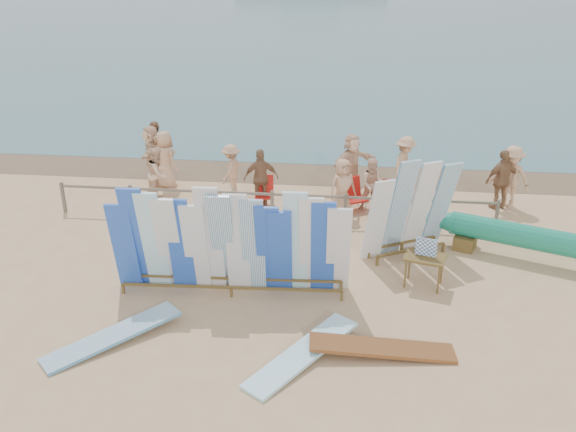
# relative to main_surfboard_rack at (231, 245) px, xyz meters

# --- Properties ---
(ground) EXTENTS (160.00, 160.00, 0.00)m
(ground) POSITION_rel_main_surfboard_rack_xyz_m (0.36, 0.90, -1.14)
(ground) COLOR tan
(ground) RESTS_ON ground
(wet_sand_strip) EXTENTS (40.00, 2.60, 0.01)m
(wet_sand_strip) POSITION_rel_main_surfboard_rack_xyz_m (0.36, 8.10, -1.14)
(wet_sand_strip) COLOR brown
(wet_sand_strip) RESTS_ON ground
(fence) EXTENTS (12.08, 0.08, 0.90)m
(fence) POSITION_rel_main_surfboard_rack_xyz_m (0.36, 3.90, -0.51)
(fence) COLOR #6D6252
(fence) RESTS_ON ground
(main_surfboard_rack) EXTENTS (5.12, 0.93, 2.56)m
(main_surfboard_rack) POSITION_rel_main_surfboard_rack_xyz_m (0.00, 0.00, 0.00)
(main_surfboard_rack) COLOR brown
(main_surfboard_rack) RESTS_ON ground
(side_surfboard_rack) EXTENTS (2.31, 1.66, 2.58)m
(side_surfboard_rack) POSITION_rel_main_surfboard_rack_xyz_m (3.92, 2.24, 0.03)
(side_surfboard_rack) COLOR brown
(side_surfboard_rack) RESTS_ON ground
(outrigger_canoe) EXTENTS (6.22, 2.92, 0.92)m
(outrigger_canoe) POSITION_rel_main_surfboard_rack_xyz_m (7.04, 2.12, -0.55)
(outrigger_canoe) COLOR brown
(outrigger_canoe) RESTS_ON ground
(vendor_table) EXTENTS (1.01, 0.83, 1.17)m
(vendor_table) POSITION_rel_main_surfboard_rack_xyz_m (4.17, 0.75, -0.75)
(vendor_table) COLOR brown
(vendor_table) RESTS_ON ground
(flat_board_b) EXTENTS (2.01, 2.53, 0.24)m
(flat_board_b) POSITION_rel_main_surfboard_rack_xyz_m (1.73, -2.23, -1.14)
(flat_board_b) COLOR #9BDDF8
(flat_board_b) RESTS_ON ground
(flat_board_c) EXTENTS (2.73, 0.76, 0.28)m
(flat_board_c) POSITION_rel_main_surfboard_rack_xyz_m (3.18, -1.92, -1.14)
(flat_board_c) COLOR brown
(flat_board_c) RESTS_ON ground
(flat_board_e) EXTENTS (2.29, 2.32, 0.25)m
(flat_board_e) POSITION_rel_main_surfboard_rack_xyz_m (-1.92, -2.07, -1.14)
(flat_board_e) COLOR white
(flat_board_e) RESTS_ON ground
(beach_chair_left) EXTENTS (0.63, 0.64, 0.87)m
(beach_chair_left) POSITION_rel_main_surfboard_rack_xyz_m (-0.02, 5.00, -0.89)
(beach_chair_left) COLOR red
(beach_chair_left) RESTS_ON ground
(beach_chair_right) EXTENTS (0.82, 0.83, 0.93)m
(beach_chair_right) POSITION_rel_main_surfboard_rack_xyz_m (2.60, 4.98, -0.87)
(beach_chair_right) COLOR red
(beach_chair_right) RESTS_ON ground
(stroller) EXTENTS (0.53, 0.73, 0.96)m
(stroller) POSITION_rel_main_surfboard_rack_xyz_m (3.59, 4.73, -0.76)
(stroller) COLOR red
(stroller) RESTS_ON ground
(beachgoer_8) EXTENTS (0.78, 0.45, 1.53)m
(beachgoer_8) POSITION_rel_main_surfboard_rack_xyz_m (3.11, 5.07, -0.38)
(beachgoer_8) COLOR beige
(beachgoer_8) RESTS_ON ground
(beachgoer_extra_1) EXTENTS (1.12, 1.10, 1.87)m
(beachgoer_extra_1) POSITION_rel_main_surfboard_rack_xyz_m (-3.90, 7.15, -0.21)
(beachgoer_extra_1) COLOR #8C6042
(beachgoer_extra_1) RESTS_ON ground
(beachgoer_extra_0) EXTENTS (1.25, 1.09, 1.84)m
(beachgoer_extra_0) POSITION_rel_main_surfboard_rack_xyz_m (7.05, 5.72, -0.22)
(beachgoer_extra_0) COLOR tan
(beachgoer_extra_0) RESTS_ON ground
(beachgoer_10) EXTENTS (1.12, 0.80, 1.76)m
(beachgoer_10) POSITION_rel_main_surfboard_rack_xyz_m (6.77, 5.54, -0.26)
(beachgoer_10) COLOR #8C6042
(beachgoer_10) RESTS_ON ground
(beachgoer_11) EXTENTS (0.92, 1.73, 1.78)m
(beachgoer_11) POSITION_rel_main_surfboard_rack_xyz_m (-3.99, 6.93, -0.25)
(beachgoer_11) COLOR beige
(beachgoer_11) RESTS_ON ground
(beachgoer_2) EXTENTS (0.40, 0.79, 1.60)m
(beachgoer_2) POSITION_rel_main_surfboard_rack_xyz_m (-3.24, 5.18, -0.34)
(beachgoer_2) COLOR beige
(beachgoer_2) RESTS_ON ground
(beachgoer_0) EXTENTS (0.97, 0.86, 1.82)m
(beachgoer_0) POSITION_rel_main_surfboard_rack_xyz_m (-3.32, 6.23, -0.24)
(beachgoer_0) COLOR tan
(beachgoer_0) RESTS_ON ground
(beachgoer_4) EXTENTS (1.08, 0.64, 1.72)m
(beachgoer_4) POSITION_rel_main_surfboard_rack_xyz_m (-0.11, 5.00, -0.28)
(beachgoer_4) COLOR #8C6042
(beachgoer_4) RESTS_ON ground
(beachgoer_6) EXTENTS (0.89, 0.72, 1.64)m
(beachgoer_6) POSITION_rel_main_surfboard_rack_xyz_m (2.25, 4.60, -0.32)
(beachgoer_6) COLOR tan
(beachgoer_6) RESTS_ON ground
(beachgoer_1) EXTENTS (0.60, 0.39, 1.53)m
(beachgoer_1) POSITION_rel_main_surfboard_rack_xyz_m (-3.73, 6.78, -0.38)
(beachgoer_1) COLOR #8C6042
(beachgoer_1) RESTS_ON ground
(beachgoer_5) EXTENTS (1.59, 1.54, 1.81)m
(beachgoer_5) POSITION_rel_main_surfboard_rack_xyz_m (2.48, 6.58, -0.24)
(beachgoer_5) COLOR beige
(beachgoer_5) RESTS_ON ground
(beachgoer_3) EXTENTS (0.64, 1.09, 1.58)m
(beachgoer_3) POSITION_rel_main_surfboard_rack_xyz_m (-1.15, 5.81, -0.35)
(beachgoer_3) COLOR tan
(beachgoer_3) RESTS_ON ground
(beachgoer_9) EXTENTS (0.93, 1.24, 1.78)m
(beachgoer_9) POSITION_rel_main_surfboard_rack_xyz_m (4.09, 6.58, -0.25)
(beachgoer_9) COLOR tan
(beachgoer_9) RESTS_ON ground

